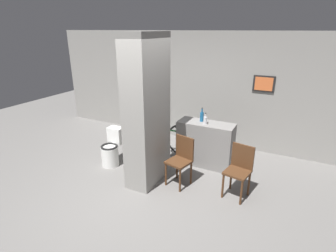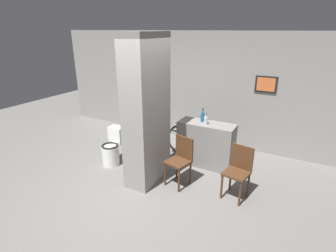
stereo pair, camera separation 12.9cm
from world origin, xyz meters
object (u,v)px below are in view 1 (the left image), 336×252
chair_by_doorway (239,168)px  bottle_tall (202,116)px  toilet (112,149)px  chair_near_pillar (181,158)px  bicycle (160,136)px

chair_by_doorway → bottle_tall: size_ratio=3.07×
toilet → bottle_tall: size_ratio=2.60×
chair_near_pillar → bottle_tall: bearing=102.0°
chair_near_pillar → bicycle: (-0.95, 1.01, -0.12)m
chair_by_doorway → bottle_tall: 1.37m
toilet → chair_near_pillar: (1.56, -0.03, 0.17)m
toilet → chair_by_doorway: chair_by_doorway is taller
chair_by_doorway → toilet: bearing=-167.9°
toilet → chair_near_pillar: bearing=-1.2°
chair_by_doorway → bicycle: chair_by_doorway is taller
chair_by_doorway → bicycle: bearing=165.5°
chair_near_pillar → bottle_tall: size_ratio=3.07×
toilet → bottle_tall: 1.95m
chair_by_doorway → bicycle: size_ratio=0.50×
bicycle → bottle_tall: size_ratio=6.19×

